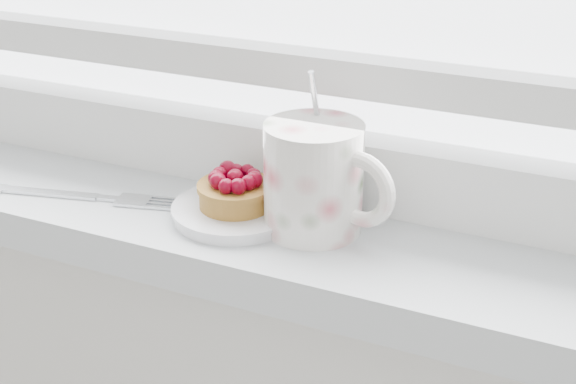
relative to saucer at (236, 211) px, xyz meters
The scene contains 4 objects.
saucer is the anchor object (origin of this frame).
raspberry_tart 0.02m from the saucer, 144.41° to the right, with size 0.07×0.07×0.04m.
floral_mug 0.09m from the saucer, ahead, with size 0.14×0.11×0.15m.
fork 0.17m from the saucer, behind, with size 0.21×0.07×0.00m.
Camera 1 is at (0.32, 1.28, 1.29)m, focal length 50.00 mm.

